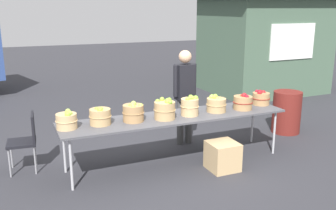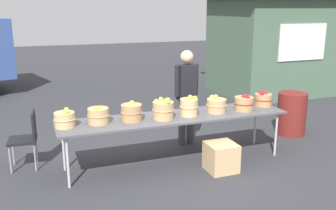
{
  "view_description": "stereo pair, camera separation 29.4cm",
  "coord_description": "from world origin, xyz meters",
  "px_view_note": "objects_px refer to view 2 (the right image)",
  "views": [
    {
      "loc": [
        -2.27,
        -4.96,
        2.34
      ],
      "look_at": [
        0.0,
        0.3,
        0.85
      ],
      "focal_mm": 40.23,
      "sensor_mm": 36.0,
      "label": 1
    },
    {
      "loc": [
        -2.0,
        -5.07,
        2.34
      ],
      "look_at": [
        0.0,
        0.3,
        0.85
      ],
      "focal_mm": 40.23,
      "sensor_mm": 36.0,
      "label": 2
    }
  ],
  "objects_px": {
    "apple_basket_green_1": "(98,115)",
    "produce_crate": "(221,157)",
    "apple_basket_green_4": "(189,106)",
    "folding_chair": "(27,135)",
    "trash_barrel": "(292,114)",
    "apple_basket_green_2": "(132,112)",
    "apple_basket_green_5": "(216,105)",
    "apple_basket_red_0": "(244,103)",
    "vendor_adult": "(187,90)",
    "market_table": "(175,118)",
    "apple_basket_green_0": "(65,119)",
    "apple_basket_green_3": "(163,110)",
    "apple_basket_red_1": "(263,99)"
  },
  "relations": [
    {
      "from": "market_table",
      "to": "apple_basket_green_1",
      "type": "distance_m",
      "value": 1.15
    },
    {
      "from": "apple_basket_green_1",
      "to": "apple_basket_red_0",
      "type": "relative_size",
      "value": 0.98
    },
    {
      "from": "apple_basket_red_0",
      "to": "folding_chair",
      "type": "relative_size",
      "value": 0.37
    },
    {
      "from": "apple_basket_green_5",
      "to": "vendor_adult",
      "type": "height_order",
      "value": "vendor_adult"
    },
    {
      "from": "apple_basket_green_0",
      "to": "apple_basket_green_2",
      "type": "bearing_deg",
      "value": -1.64
    },
    {
      "from": "apple_basket_green_2",
      "to": "folding_chair",
      "type": "xyz_separation_m",
      "value": [
        -1.44,
        0.59,
        -0.37
      ]
    },
    {
      "from": "apple_basket_green_1",
      "to": "apple_basket_green_3",
      "type": "xyz_separation_m",
      "value": [
        0.93,
        -0.1,
        0.02
      ]
    },
    {
      "from": "apple_basket_green_2",
      "to": "apple_basket_green_5",
      "type": "bearing_deg",
      "value": -0.71
    },
    {
      "from": "apple_basket_green_0",
      "to": "apple_basket_green_4",
      "type": "height_order",
      "value": "apple_basket_green_4"
    },
    {
      "from": "trash_barrel",
      "to": "market_table",
      "type": "bearing_deg",
      "value": -168.85
    },
    {
      "from": "apple_basket_green_5",
      "to": "vendor_adult",
      "type": "distance_m",
      "value": 0.76
    },
    {
      "from": "market_table",
      "to": "apple_basket_red_0",
      "type": "distance_m",
      "value": 1.16
    },
    {
      "from": "apple_basket_green_4",
      "to": "apple_basket_green_0",
      "type": "bearing_deg",
      "value": 177.61
    },
    {
      "from": "apple_basket_green_3",
      "to": "vendor_adult",
      "type": "xyz_separation_m",
      "value": [
        0.7,
        0.78,
        0.08
      ]
    },
    {
      "from": "apple_basket_green_4",
      "to": "folding_chair",
      "type": "height_order",
      "value": "apple_basket_green_4"
    },
    {
      "from": "apple_basket_green_5",
      "to": "folding_chair",
      "type": "xyz_separation_m",
      "value": [
        -2.8,
        0.6,
        -0.36
      ]
    },
    {
      "from": "apple_basket_red_1",
      "to": "trash_barrel",
      "type": "relative_size",
      "value": 0.38
    },
    {
      "from": "apple_basket_green_2",
      "to": "produce_crate",
      "type": "relative_size",
      "value": 0.76
    },
    {
      "from": "apple_basket_green_1",
      "to": "produce_crate",
      "type": "height_order",
      "value": "apple_basket_green_1"
    },
    {
      "from": "apple_basket_green_2",
      "to": "folding_chair",
      "type": "bearing_deg",
      "value": 157.87
    },
    {
      "from": "produce_crate",
      "to": "trash_barrel",
      "type": "bearing_deg",
      "value": 26.55
    },
    {
      "from": "apple_basket_green_4",
      "to": "apple_basket_red_1",
      "type": "xyz_separation_m",
      "value": [
        1.39,
        0.12,
        -0.03
      ]
    },
    {
      "from": "apple_basket_green_1",
      "to": "folding_chair",
      "type": "height_order",
      "value": "apple_basket_green_1"
    },
    {
      "from": "market_table",
      "to": "folding_chair",
      "type": "height_order",
      "value": "folding_chair"
    },
    {
      "from": "market_table",
      "to": "produce_crate",
      "type": "distance_m",
      "value": 0.89
    },
    {
      "from": "apple_basket_green_3",
      "to": "produce_crate",
      "type": "relative_size",
      "value": 0.78
    },
    {
      "from": "apple_basket_green_3",
      "to": "apple_basket_red_1",
      "type": "height_order",
      "value": "apple_basket_green_3"
    },
    {
      "from": "apple_basket_green_0",
      "to": "apple_basket_red_1",
      "type": "xyz_separation_m",
      "value": [
        3.2,
        0.04,
        -0.0
      ]
    },
    {
      "from": "market_table",
      "to": "vendor_adult",
      "type": "relative_size",
      "value": 2.12
    },
    {
      "from": "produce_crate",
      "to": "vendor_adult",
      "type": "bearing_deg",
      "value": 91.82
    },
    {
      "from": "apple_basket_green_4",
      "to": "apple_basket_green_2",
      "type": "bearing_deg",
      "value": 176.82
    },
    {
      "from": "apple_basket_red_1",
      "to": "vendor_adult",
      "type": "height_order",
      "value": "vendor_adult"
    },
    {
      "from": "apple_basket_red_0",
      "to": "produce_crate",
      "type": "distance_m",
      "value": 1.01
    },
    {
      "from": "apple_basket_green_1",
      "to": "apple_basket_green_5",
      "type": "relative_size",
      "value": 0.97
    },
    {
      "from": "apple_basket_green_4",
      "to": "produce_crate",
      "type": "distance_m",
      "value": 0.89
    },
    {
      "from": "apple_basket_green_4",
      "to": "apple_basket_green_5",
      "type": "bearing_deg",
      "value": 3.89
    },
    {
      "from": "apple_basket_green_5",
      "to": "apple_basket_red_1",
      "type": "xyz_separation_m",
      "value": [
        0.92,
        0.08,
        -0.01
      ]
    },
    {
      "from": "vendor_adult",
      "to": "apple_basket_green_2",
      "type": "bearing_deg",
      "value": 28.18
    },
    {
      "from": "apple_basket_green_5",
      "to": "produce_crate",
      "type": "distance_m",
      "value": 0.84
    },
    {
      "from": "apple_basket_green_4",
      "to": "apple_basket_green_5",
      "type": "relative_size",
      "value": 0.97
    },
    {
      "from": "market_table",
      "to": "apple_basket_green_0",
      "type": "relative_size",
      "value": 11.76
    },
    {
      "from": "apple_basket_red_1",
      "to": "produce_crate",
      "type": "height_order",
      "value": "apple_basket_red_1"
    },
    {
      "from": "apple_basket_green_4",
      "to": "vendor_adult",
      "type": "bearing_deg",
      "value": 69.88
    },
    {
      "from": "apple_basket_red_0",
      "to": "produce_crate",
      "type": "bearing_deg",
      "value": -144.53
    },
    {
      "from": "apple_basket_green_1",
      "to": "folding_chair",
      "type": "distance_m",
      "value": 1.18
    },
    {
      "from": "apple_basket_green_1",
      "to": "apple_basket_green_5",
      "type": "bearing_deg",
      "value": -1.52
    },
    {
      "from": "apple_basket_green_2",
      "to": "trash_barrel",
      "type": "relative_size",
      "value": 0.4
    },
    {
      "from": "apple_basket_green_0",
      "to": "apple_basket_green_5",
      "type": "bearing_deg",
      "value": -1.09
    },
    {
      "from": "apple_basket_red_0",
      "to": "vendor_adult",
      "type": "relative_size",
      "value": 0.19
    },
    {
      "from": "vendor_adult",
      "to": "produce_crate",
      "type": "bearing_deg",
      "value": 88.57
    }
  ]
}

